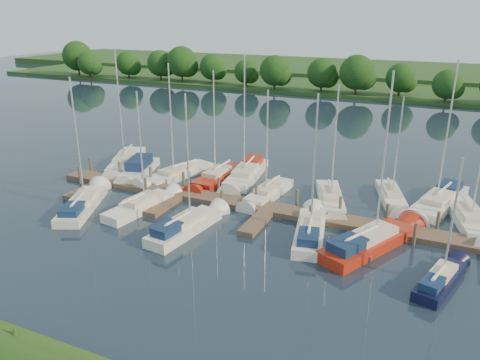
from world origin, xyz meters
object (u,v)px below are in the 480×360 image
at_px(motorboat, 139,171).
at_px(sailboat_n_5, 267,194).
at_px(sailboat_s_2, 187,227).
at_px(dock, 267,212).
at_px(sailboat_n_0, 125,164).

bearing_deg(motorboat, sailboat_n_5, 162.49).
relative_size(sailboat_n_5, sailboat_s_2, 0.93).
relative_size(motorboat, sailboat_s_2, 0.71).
distance_m(sailboat_n_5, sailboat_s_2, 8.87).
bearing_deg(dock, motorboat, 166.13).
height_order(motorboat, sailboat_s_2, sailboat_s_2).
bearing_deg(sailboat_s_2, sailboat_n_5, 78.19).
distance_m(dock, sailboat_n_5, 3.44).
distance_m(sailboat_n_0, motorboat, 3.11).
height_order(dock, sailboat_s_2, sailboat_s_2).
relative_size(dock, sailboat_n_0, 3.31).
height_order(sailboat_n_0, sailboat_s_2, sailboat_n_0).
xyz_separation_m(sailboat_n_0, motorboat, (2.72, -1.50, 0.11)).
xyz_separation_m(dock, sailboat_n_5, (-1.24, 3.21, 0.08)).
distance_m(sailboat_n_0, sailboat_s_2, 16.74).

